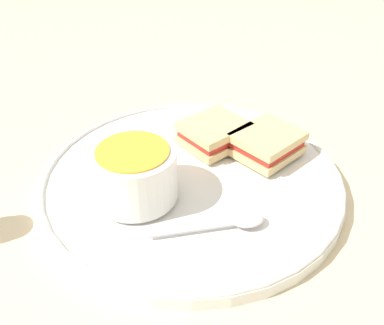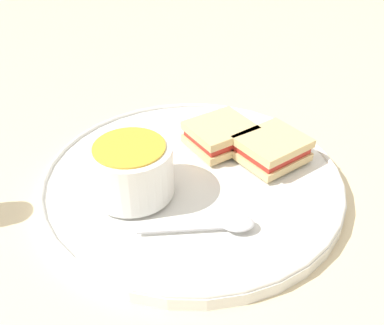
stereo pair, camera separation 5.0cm
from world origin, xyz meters
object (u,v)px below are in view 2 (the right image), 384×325
object	(u,v)px
soup_bowl	(131,169)
spoon	(228,224)
sandwich_half_far	(220,135)
sandwich_half_near	(272,148)

from	to	relation	value
soup_bowl	spoon	xyz separation A→B (m)	(0.07, 0.10, -0.03)
soup_bowl	sandwich_half_far	bearing A→B (deg)	128.66
spoon	sandwich_half_near	bearing A→B (deg)	58.81
soup_bowl	spoon	size ratio (longest dim) A/B	0.77
sandwich_half_far	sandwich_half_near	bearing A→B (deg)	58.52
spoon	sandwich_half_far	bearing A→B (deg)	85.66
soup_bowl	sandwich_half_near	distance (m)	0.18
soup_bowl	sandwich_half_far	xyz separation A→B (m)	(-0.09, 0.11, -0.02)
sandwich_half_near	sandwich_half_far	world-z (taller)	same
spoon	sandwich_half_near	xyz separation A→B (m)	(-0.12, 0.07, 0.01)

